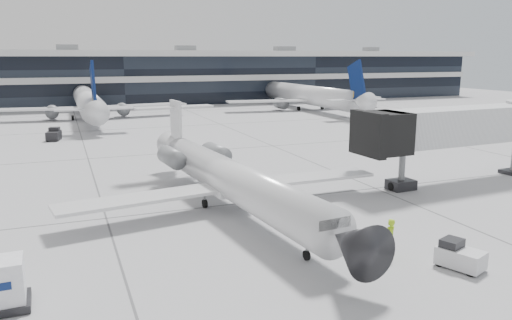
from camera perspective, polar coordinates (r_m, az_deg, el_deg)
name	(u,v)px	position (r m, az deg, el deg)	size (l,w,h in m)	color
ground	(254,202)	(35.01, -0.17, -4.80)	(220.00, 220.00, 0.00)	#939396
terminal	(118,80)	(114.04, -15.46, 8.83)	(170.00, 22.00, 10.00)	black
bg_jet_center	(89,118)	(86.95, -18.58, 4.55)	(32.00, 40.00, 9.60)	white
bg_jet_right	(306,109)	(97.43, 5.69, 5.82)	(32.00, 40.00, 9.60)	white
regional_jet	(229,177)	(32.83, -3.06, -2.01)	(22.08, 27.58, 6.36)	silver
jet_bridge	(473,125)	(43.83, 23.53, 3.65)	(19.39, 4.84, 6.22)	#B3B6B8
ramp_worker	(390,238)	(26.36, 15.02, -8.58)	(0.73, 0.48, 1.99)	#A6DD17
baggage_tug	(459,256)	(26.20, 22.21, -10.12)	(1.93, 2.42, 1.34)	silver
traffic_cone	(185,160)	(47.81, -8.14, -0.04)	(0.47, 0.47, 0.64)	#E2490B
far_tug	(54,135)	(65.30, -22.10, 2.71)	(1.89, 2.64, 1.52)	black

